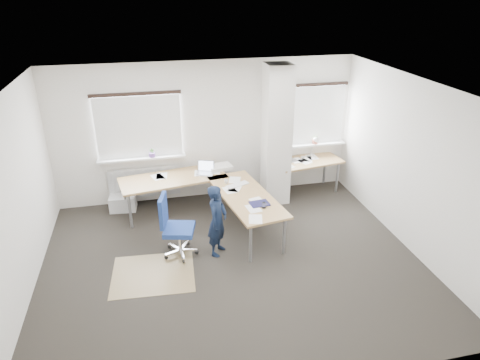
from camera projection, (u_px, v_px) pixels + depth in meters
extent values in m
plane|color=black|center=(232.00, 262.00, 6.92)|extent=(6.00, 6.00, 0.00)
cube|color=silver|center=(206.00, 131.00, 8.54)|extent=(6.00, 0.04, 2.80)
cube|color=silver|center=(284.00, 293.00, 4.12)|extent=(6.00, 0.04, 2.80)
cube|color=silver|center=(13.00, 205.00, 5.73)|extent=(0.04, 5.00, 2.80)
cube|color=silver|center=(412.00, 166.00, 6.93)|extent=(0.04, 5.00, 2.80)
cube|color=white|center=(231.00, 90.00, 5.74)|extent=(6.00, 5.00, 0.04)
cube|color=silver|center=(277.00, 136.00, 8.32)|extent=(0.50, 0.50, 2.78)
cube|color=white|center=(139.00, 127.00, 8.17)|extent=(1.60, 0.04, 1.20)
cube|color=white|center=(139.00, 127.00, 8.14)|extent=(1.60, 0.02, 1.20)
cube|color=white|center=(142.00, 158.00, 8.37)|extent=(1.70, 0.20, 0.04)
cube|color=white|center=(315.00, 115.00, 8.89)|extent=(1.20, 0.04, 1.20)
cube|color=white|center=(316.00, 116.00, 8.86)|extent=(1.20, 0.02, 1.20)
cube|color=white|center=(315.00, 144.00, 9.09)|extent=(1.30, 0.20, 0.04)
cube|color=silver|center=(145.00, 182.00, 8.61)|extent=(1.40, 0.10, 0.60)
cylinder|color=#653E88|center=(152.00, 155.00, 8.37)|extent=(0.12, 0.12, 0.08)
imported|color=#346227|center=(152.00, 153.00, 8.35)|extent=(0.09, 0.06, 0.17)
cylinder|color=brown|center=(315.00, 142.00, 9.05)|extent=(0.12, 0.12, 0.08)
imported|color=#346227|center=(315.00, 140.00, 9.03)|extent=(0.09, 0.07, 0.17)
cube|color=olive|center=(153.00, 274.00, 6.64)|extent=(1.32, 1.14, 0.01)
cube|color=white|center=(123.00, 203.00, 8.45)|extent=(0.53, 0.40, 0.30)
cube|color=#9D7144|center=(173.00, 179.00, 8.15)|extent=(2.10, 1.12, 0.04)
cube|color=#9D7144|center=(246.00, 196.00, 7.49)|extent=(1.12, 2.10, 0.04)
cylinder|color=#97989D|center=(130.00, 211.00, 7.75)|extent=(0.05, 0.05, 0.69)
cylinder|color=#97989D|center=(125.00, 197.00, 8.25)|extent=(0.05, 0.05, 0.69)
cylinder|color=#97989D|center=(213.00, 182.00, 8.87)|extent=(0.05, 0.05, 0.69)
cylinder|color=#97989D|center=(251.00, 244.00, 6.79)|extent=(0.05, 0.05, 0.69)
cylinder|color=#97989D|center=(284.00, 236.00, 6.99)|extent=(0.05, 0.05, 0.69)
cylinder|color=#97989D|center=(242.00, 191.00, 8.50)|extent=(0.05, 0.05, 0.69)
cube|color=#B7B7BC|center=(205.00, 173.00, 8.31)|extent=(0.39, 0.32, 0.01)
cube|color=#B7B7BC|center=(206.00, 166.00, 8.36)|extent=(0.33, 0.15, 0.22)
cube|color=silver|center=(206.00, 166.00, 8.36)|extent=(0.28, 0.12, 0.19)
cube|color=white|center=(237.00, 185.00, 7.83)|extent=(0.46, 0.29, 0.02)
cube|color=#161539|center=(260.00, 204.00, 7.18)|extent=(0.34, 0.27, 0.01)
cube|color=silver|center=(220.00, 167.00, 8.52)|extent=(0.50, 0.39, 0.07)
imported|color=white|center=(226.00, 182.00, 7.90)|extent=(0.07, 0.07, 0.07)
cylinder|color=silver|center=(264.00, 205.00, 7.03)|extent=(0.07, 0.07, 0.10)
cube|color=#9D7144|center=(308.00, 161.00, 8.94)|extent=(1.49, 0.91, 0.04)
cylinder|color=#97989D|center=(287.00, 186.00, 8.68)|extent=(0.05, 0.05, 0.69)
cylinder|color=#97989D|center=(337.00, 177.00, 9.09)|extent=(0.05, 0.05, 0.69)
cylinder|color=#97989D|center=(276.00, 177.00, 9.10)|extent=(0.05, 0.05, 0.69)
cylinder|color=#97989D|center=(324.00, 168.00, 9.51)|extent=(0.05, 0.05, 0.69)
cube|color=#B7B7BC|center=(289.00, 161.00, 8.88)|extent=(0.39, 0.34, 0.01)
cube|color=#B7B7BC|center=(285.00, 154.00, 8.92)|extent=(0.32, 0.16, 0.22)
cube|color=silver|center=(285.00, 154.00, 8.92)|extent=(0.28, 0.14, 0.19)
cylinder|color=silver|center=(312.00, 154.00, 9.20)|extent=(0.10, 0.10, 0.02)
cylinder|color=silver|center=(313.00, 146.00, 9.12)|extent=(0.02, 0.16, 0.38)
cylinder|color=silver|center=(316.00, 138.00, 8.92)|extent=(0.02, 0.29, 0.13)
cone|color=silver|center=(318.00, 141.00, 8.81)|extent=(0.14, 0.16, 0.17)
cube|color=navy|center=(179.00, 230.00, 6.93)|extent=(0.57, 0.57, 0.08)
cube|color=navy|center=(163.00, 211.00, 6.79)|extent=(0.16, 0.41, 0.51)
cylinder|color=silver|center=(180.00, 240.00, 7.01)|extent=(0.06, 0.06, 0.35)
cylinder|color=black|center=(197.00, 252.00, 7.11)|extent=(0.07, 0.04, 0.06)
cylinder|color=black|center=(188.00, 244.00, 7.34)|extent=(0.06, 0.07, 0.06)
cylinder|color=black|center=(170.00, 247.00, 7.26)|extent=(0.06, 0.07, 0.06)
cylinder|color=black|center=(166.00, 257.00, 6.98)|extent=(0.07, 0.05, 0.06)
cylinder|color=black|center=(184.00, 261.00, 6.88)|extent=(0.03, 0.06, 0.06)
imported|color=black|center=(217.00, 220.00, 6.92)|extent=(0.49, 0.54, 1.23)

